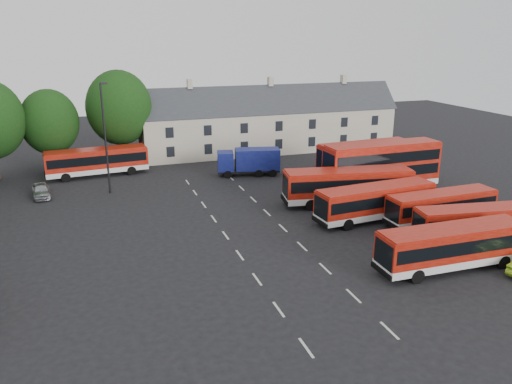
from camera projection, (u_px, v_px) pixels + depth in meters
ground at (232, 245)px, 38.55m from camera, size 140.00×140.00×0.00m
lane_markings at (255, 232)px, 41.12m from camera, size 5.15×33.80×0.01m
terrace_houses at (270, 123)px, 68.73m from camera, size 35.70×7.13×10.06m
bus_row_a at (453, 244)px, 34.09m from camera, size 10.89×2.66×3.07m
bus_row_b at (476, 221)px, 38.92m from camera, size 9.98×3.67×2.76m
bus_row_c at (441, 205)px, 42.45m from camera, size 10.00×2.60×2.81m
bus_row_d at (376, 200)px, 43.17m from camera, size 11.12×3.43×3.10m
bus_row_e at (348, 184)px, 47.15m from camera, size 12.40×4.75×3.42m
bus_dd_south at (382, 164)px, 50.97m from camera, size 12.37×3.12×5.05m
bus_dd_north at (364, 159)px, 54.53m from camera, size 10.85×3.20×4.39m
bus_north at (97, 160)px, 56.72m from camera, size 11.38×3.67×3.16m
box_truck at (249, 161)px, 57.05m from camera, size 7.35×3.64×3.08m
silver_car at (41, 190)px, 49.65m from camera, size 2.14×4.23×1.38m
lamppost at (105, 136)px, 49.32m from camera, size 0.76×0.51×11.13m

